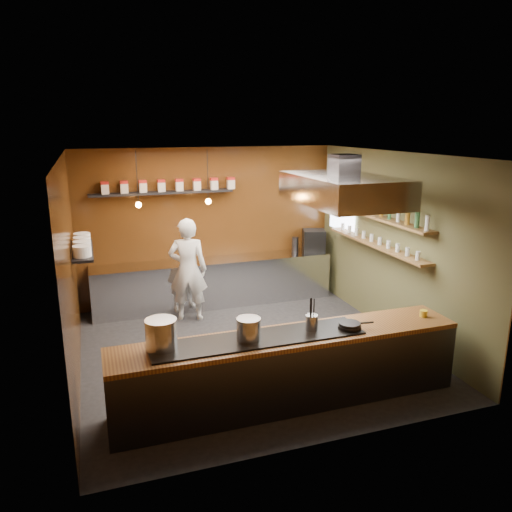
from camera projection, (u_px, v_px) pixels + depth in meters
name	position (u px, v px, depth m)	size (l,w,h in m)	color
floor	(249.00, 350.00, 7.78)	(5.00, 5.00, 0.00)	black
back_wall	(210.00, 226.00, 9.69)	(5.00, 5.00, 0.00)	#351D09
left_wall	(70.00, 273.00, 6.63)	(5.00, 5.00, 0.00)	#351D09
right_wall	(394.00, 245.00, 8.18)	(5.00, 5.00, 0.00)	brown
ceiling	(249.00, 154.00, 7.02)	(5.00, 5.00, 0.00)	silver
window_pane	(343.00, 205.00, 9.62)	(1.00, 1.00, 0.00)	white
prep_counter	(215.00, 282.00, 9.66)	(4.60, 0.65, 0.90)	silver
pass_counter	(289.00, 369.00, 6.20)	(4.40, 0.72, 0.94)	#38383D
tin_shelf	(162.00, 193.00, 9.10)	(2.60, 0.26, 0.04)	black
plate_shelf	(83.00, 251.00, 7.58)	(0.30, 1.40, 0.04)	black
bottle_shelf_upper	(377.00, 217.00, 8.29)	(0.26, 2.80, 0.04)	brown
bottle_shelf_lower	(375.00, 244.00, 8.41)	(0.26, 2.80, 0.04)	brown
extractor_hood	(343.00, 189.00, 7.18)	(1.20, 2.00, 0.72)	#38383D
pendant_left	(138.00, 202.00, 8.36)	(0.10, 0.10, 0.95)	black
pendant_right	(208.00, 199.00, 8.73)	(0.10, 0.10, 0.95)	black
storage_tins	(170.00, 185.00, 9.12)	(2.43, 0.13, 0.22)	#BDAE9C
plate_stacks	(82.00, 244.00, 7.55)	(0.26, 1.16, 0.16)	white
bottles	(378.00, 208.00, 8.26)	(0.06, 2.66, 0.24)	silver
wine_glasses	(376.00, 239.00, 8.39)	(0.07, 2.37, 0.13)	silver
stockpot_large	(161.00, 334.00, 5.63)	(0.36, 0.36, 0.35)	silver
stockpot_small	(249.00, 329.00, 5.87)	(0.29, 0.29, 0.27)	silver
utensil_crock	(312.00, 323.00, 6.16)	(0.15, 0.15, 0.19)	#BABDC2
frying_pan	(350.00, 325.00, 6.23)	(0.46, 0.29, 0.07)	black
butter_jar	(423.00, 313.00, 6.65)	(0.10, 0.10, 0.09)	yellow
espresso_machine	(314.00, 240.00, 10.16)	(0.44, 0.41, 0.44)	black
chef	(188.00, 270.00, 8.79)	(0.68, 0.44, 1.85)	silver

